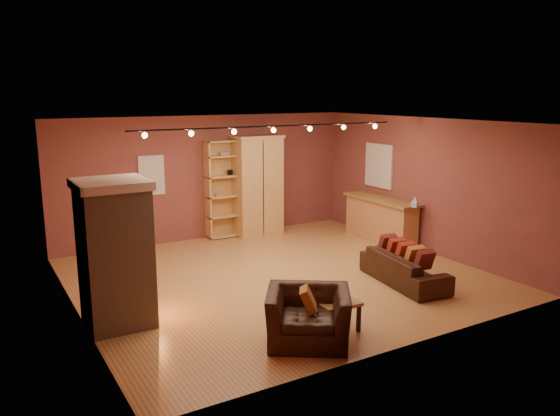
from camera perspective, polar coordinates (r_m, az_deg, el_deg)
floor at (r=10.04m, az=-0.08°, el=-7.19°), size 7.00×7.00×0.00m
ceiling at (r=9.50m, az=-0.08°, el=8.98°), size 7.00×7.00×0.00m
back_wall at (r=12.55m, az=-7.60°, el=3.18°), size 7.00×0.02×2.80m
left_wall at (r=8.51m, az=-20.90°, el=-1.72°), size 0.02×6.50×2.80m
right_wall at (r=11.80m, az=14.77°, el=2.33°), size 0.02×6.50×2.80m
fireplace at (r=8.10m, az=-16.80°, el=-4.58°), size 1.01×0.98×2.12m
back_window at (r=12.07m, az=-13.28°, el=3.34°), size 0.56×0.04×0.86m
bookcase at (r=12.62m, az=-5.85°, el=2.09°), size 0.92×0.36×2.25m
armoire at (r=12.79m, az=-2.38°, el=2.41°), size 1.15×0.65×2.33m
bar_counter at (r=12.46m, az=10.46°, el=-1.17°), size 0.56×2.07×0.99m
tissue_box at (r=11.53m, az=13.91°, el=0.52°), size 0.16×0.16×0.22m
right_window at (r=12.76m, az=10.29°, el=4.37°), size 0.05×0.90×1.00m
loveseat at (r=9.85m, az=12.86°, el=-5.58°), size 0.79×1.89×0.77m
armchair at (r=7.42m, az=2.97°, el=-10.36°), size 1.31×1.20×0.96m
coffee_table at (r=7.86m, az=5.78°, el=-9.94°), size 0.60×0.60×0.44m
track_rail at (r=9.68m, az=-0.69°, el=8.34°), size 5.20×0.09×0.13m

